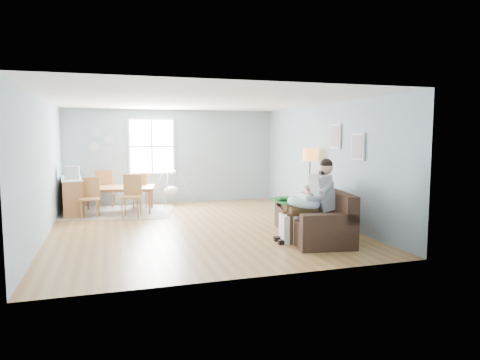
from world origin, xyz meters
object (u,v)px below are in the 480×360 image
object	(u,v)px
sofa	(315,220)
father	(313,197)
floor_lamp	(310,161)
chair_se	(132,193)
chair_ne	(140,188)
chair_nw	(105,186)
monitor	(72,173)
counter	(72,195)
toddler	(308,195)
storage_cube	(293,228)
baby_swing	(171,190)
chair_sw	(90,195)
dining_table	(118,200)

from	to	relation	value
sofa	father	size ratio (longest dim) A/B	1.59
floor_lamp	chair_se	bearing A→B (deg)	160.97
chair_se	chair_ne	world-z (taller)	chair_se
chair_nw	monitor	world-z (taller)	monitor
father	counter	size ratio (longest dim) A/B	0.93
toddler	storage_cube	distance (m)	0.91
chair_se	baby_swing	xyz separation A→B (m)	(1.17, 1.51, -0.15)
chair_se	chair_nw	size ratio (longest dim) A/B	0.98
chair_se	counter	bearing A→B (deg)	147.49
chair_ne	storage_cube	bearing A→B (deg)	-62.84
monitor	baby_swing	distance (m)	2.78
toddler	monitor	world-z (taller)	monitor
chair_sw	chair_nw	world-z (taller)	chair_nw
baby_swing	chair_ne	bearing A→B (deg)	-166.61
chair_sw	chair_se	size ratio (longest dim) A/B	0.94
baby_swing	chair_nw	bearing A→B (deg)	179.93
chair_se	chair_ne	distance (m)	1.33
chair_ne	counter	size ratio (longest dim) A/B	0.58
chair_nw	monitor	distance (m)	1.26
floor_lamp	chair_ne	size ratio (longest dim) A/B	1.72
storage_cube	chair_nw	xyz separation A→B (m)	(-3.35, 4.92, 0.35)
chair_se	baby_swing	distance (m)	1.91
chair_nw	monitor	size ratio (longest dim) A/B	3.15
chair_sw	chair_se	world-z (taller)	chair_se
chair_sw	storage_cube	bearing A→B (deg)	-44.67
chair_nw	sofa	bearing A→B (deg)	-49.81
chair_nw	toddler	bearing A→B (deg)	-48.69
counter	storage_cube	bearing A→B (deg)	-46.24
storage_cube	counter	size ratio (longest dim) A/B	0.31
storage_cube	dining_table	size ratio (longest dim) A/B	0.28
chair_ne	father	bearing A→B (deg)	-59.43
sofa	chair_sw	xyz separation A→B (m)	(-4.26, 3.36, 0.22)
toddler	floor_lamp	distance (m)	1.81
storage_cube	chair_sw	xyz separation A→B (m)	(-3.67, 3.63, 0.29)
chair_nw	chair_ne	world-z (taller)	chair_nw
chair_sw	baby_swing	size ratio (longest dim) A/B	0.77
monitor	baby_swing	world-z (taller)	monitor
sofa	chair_ne	distance (m)	5.37
chair_nw	floor_lamp	bearing A→B (deg)	-31.82
dining_table	chair_nw	size ratio (longest dim) A/B	1.77
floor_lamp	chair_se	xyz separation A→B (m)	(-4.05, 1.40, -0.78)
storage_cube	chair_ne	world-z (taller)	chair_ne
floor_lamp	storage_cube	world-z (taller)	floor_lamp
floor_lamp	chair_nw	bearing A→B (deg)	148.18
dining_table	baby_swing	distance (m)	1.67
floor_lamp	monitor	bearing A→B (deg)	159.81
chair_sw	chair_nw	size ratio (longest dim) A/B	0.92
floor_lamp	toddler	bearing A→B (deg)	-117.58
chair_nw	counter	world-z (taller)	chair_nw
storage_cube	chair_se	xyz separation A→B (m)	(-2.71, 3.41, 0.33)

